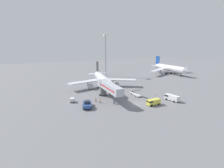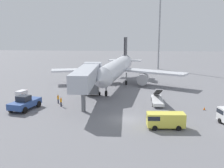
% 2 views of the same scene
% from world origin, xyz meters
% --- Properties ---
extents(ground_plane, '(300.00, 300.00, 0.00)m').
position_xyz_m(ground_plane, '(0.00, 0.00, 0.00)').
color(ground_plane, slate).
extents(airplane_at_gate, '(33.64, 35.77, 11.35)m').
position_xyz_m(airplane_at_gate, '(-3.09, 26.02, 4.04)').
color(airplane_at_gate, silver).
rests_on(airplane_at_gate, ground).
extents(jet_bridge, '(3.71, 17.92, 6.68)m').
position_xyz_m(jet_bridge, '(-7.07, 8.60, 4.93)').
color(jet_bridge, '#B2B7C1').
rests_on(jet_bridge, ground).
extents(pushback_tug, '(4.01, 6.34, 2.44)m').
position_xyz_m(pushback_tug, '(-16.83, 3.57, 1.14)').
color(pushback_tug, '#2D4C8E').
rests_on(pushback_tug, ground).
extents(belt_loader_truck, '(2.02, 6.82, 3.22)m').
position_xyz_m(belt_loader_truck, '(5.39, 9.34, 0.77)').
color(belt_loader_truck, white).
rests_on(belt_loader_truck, ground).
extents(service_van_near_left, '(5.10, 2.37, 2.11)m').
position_xyz_m(service_van_near_left, '(5.29, -3.15, 1.21)').
color(service_van_near_left, '#E5DB4C').
rests_on(service_van_near_left, ground).
extents(service_van_far_center, '(3.22, 5.82, 2.17)m').
position_xyz_m(service_van_far_center, '(14.67, -1.71, 1.24)').
color(service_van_far_center, white).
rests_on(service_van_far_center, ground).
extents(baggage_cart_mid_right, '(1.87, 2.45, 1.54)m').
position_xyz_m(baggage_cart_mid_right, '(-20.65, 10.87, 0.85)').
color(baggage_cart_mid_right, '#38383D').
rests_on(baggage_cart_mid_right, ground).
extents(ground_crew_worker_foreground, '(0.44, 0.44, 1.66)m').
position_xyz_m(ground_crew_worker_foreground, '(-12.45, 7.80, 0.88)').
color(ground_crew_worker_foreground, '#1E2333').
rests_on(ground_crew_worker_foreground, ground).
extents(ground_crew_worker_midground, '(0.36, 0.36, 1.65)m').
position_xyz_m(ground_crew_worker_midground, '(-11.38, 5.91, 0.88)').
color(ground_crew_worker_midground, '#1E2333').
rests_on(ground_crew_worker_midground, ground).
extents(safety_cone_alpha, '(0.36, 0.36, 0.55)m').
position_xyz_m(safety_cone_alpha, '(12.82, 5.95, 0.27)').
color(safety_cone_alpha, black).
rests_on(safety_cone_alpha, ground).
extents(airplane_background, '(34.48, 31.06, 11.61)m').
position_xyz_m(airplane_background, '(51.80, 43.85, 4.12)').
color(airplane_background, silver).
rests_on(airplane_background, ground).
extents(apron_light_mast, '(2.40, 2.40, 26.38)m').
position_xyz_m(apron_light_mast, '(9.48, 56.01, 18.23)').
color(apron_light_mast, '#93969B').
rests_on(apron_light_mast, ground).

